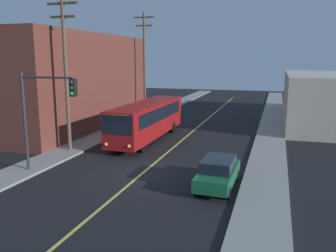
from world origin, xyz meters
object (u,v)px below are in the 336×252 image
(city_bus, at_px, (148,119))
(traffic_signal_left_corner, at_px, (45,104))
(utility_pole_mid, at_px, (144,61))
(parked_car_green, at_px, (218,172))
(utility_pole_near, at_px, (66,68))

(city_bus, distance_m, traffic_signal_left_corner, 11.06)
(city_bus, xyz_separation_m, utility_pole_mid, (-4.27, 10.32, 4.84))
(city_bus, bearing_deg, traffic_signal_left_corner, -103.33)
(parked_car_green, height_order, utility_pole_near, utility_pole_near)
(city_bus, relative_size, traffic_signal_left_corner, 2.03)
(utility_pole_mid, bearing_deg, utility_pole_near, -89.90)
(parked_car_green, xyz_separation_m, utility_pole_near, (-11.95, 4.11, 5.42))
(city_bus, height_order, utility_pole_mid, utility_pole_mid)
(city_bus, height_order, parked_car_green, city_bus)
(city_bus, xyz_separation_m, parked_car_green, (7.71, -9.63, -0.98))
(utility_pole_near, height_order, utility_pole_mid, utility_pole_mid)
(parked_car_green, height_order, traffic_signal_left_corner, traffic_signal_left_corner)
(utility_pole_mid, height_order, traffic_signal_left_corner, utility_pole_mid)
(parked_car_green, bearing_deg, traffic_signal_left_corner, -175.22)
(city_bus, bearing_deg, utility_pole_near, -127.50)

